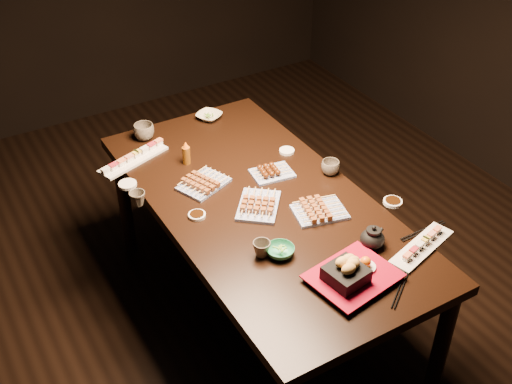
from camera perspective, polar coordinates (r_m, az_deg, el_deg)
ground at (r=3.45m, az=0.80°, el=-10.47°), size 5.00×5.00×0.00m
dining_table at (r=3.17m, az=0.46°, el=-6.25°), size 1.38×1.98×0.75m
sushi_platter_near at (r=2.75m, az=14.56°, el=-4.51°), size 0.37×0.19×0.04m
sushi_platter_far at (r=3.25m, az=-10.87°, el=3.08°), size 0.39×0.22×0.05m
yakitori_plate_center at (r=2.87m, az=0.23°, el=-0.88°), size 0.29×0.30×0.06m
yakitori_plate_right at (r=2.85m, az=5.70°, el=-1.44°), size 0.26×0.21×0.06m
yakitori_plate_left at (r=3.02m, az=-4.70°, el=1.01°), size 0.27×0.23×0.06m
tsukune_plate at (r=3.09m, az=1.45°, el=1.95°), size 0.21×0.17×0.05m
edamame_bowl_green at (r=2.63m, az=2.16°, el=-5.28°), size 0.15×0.15×0.04m
edamame_bowl_cream at (r=3.57m, az=-4.19°, el=6.75°), size 0.18×0.18×0.03m
tempura_tray at (r=2.52m, az=8.70°, el=-6.75°), size 0.37×0.31×0.12m
teacup_near_left at (r=2.62m, az=0.51°, el=-5.08°), size 0.10×0.10×0.07m
teacup_mid_right at (r=3.11m, az=6.64°, el=2.18°), size 0.12×0.12×0.07m
teacup_far_left at (r=2.94m, az=-10.48°, el=-0.58°), size 0.08×0.08×0.07m
teacup_far_right at (r=3.41m, az=-9.93°, el=5.30°), size 0.15×0.15×0.09m
teapot at (r=2.69m, az=10.34°, el=-3.91°), size 0.15×0.15×0.10m
condiment_bottle at (r=3.17m, az=-6.23°, el=3.50°), size 0.05×0.05×0.12m
sauce_dish_west at (r=2.85m, az=-5.27°, el=-2.07°), size 0.11×0.11×0.01m
sauce_dish_east at (r=3.27m, az=2.76°, el=3.67°), size 0.10×0.10×0.01m
sauce_dish_se at (r=2.98m, az=12.06°, el=-0.87°), size 0.10×0.10×0.02m
sauce_dish_nw at (r=3.08m, az=-11.35°, el=0.66°), size 0.12×0.12×0.02m
chopsticks_near at (r=2.55m, az=12.68°, el=-8.48°), size 0.19×0.14×0.01m
chopsticks_se at (r=2.84m, az=14.62°, el=-3.37°), size 0.24×0.02×0.01m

